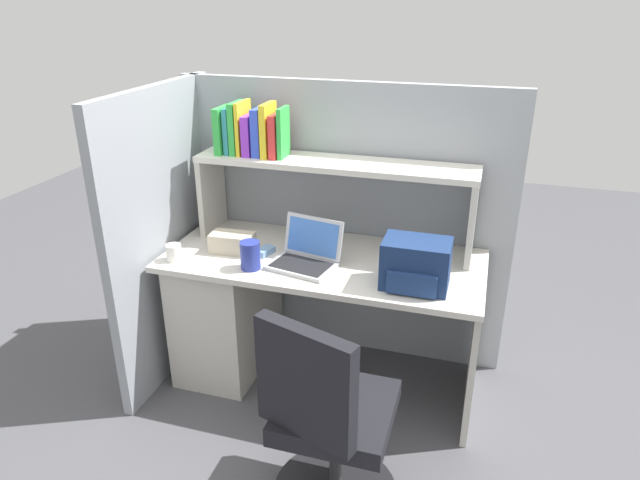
{
  "coord_description": "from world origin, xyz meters",
  "views": [
    {
      "loc": [
        0.74,
        -2.5,
        1.97
      ],
      "look_at": [
        0.0,
        -0.05,
        0.85
      ],
      "focal_mm": 32.19,
      "sensor_mm": 36.0,
      "label": 1
    }
  ],
  "objects_px": {
    "computer_mouse": "(265,251)",
    "laptop": "(306,255)",
    "paper_cup": "(174,253)",
    "tissue_box": "(232,243)",
    "snack_canister": "(250,255)",
    "backpack": "(416,265)",
    "office_chair": "(328,431)"
  },
  "relations": [
    {
      "from": "tissue_box",
      "to": "backpack",
      "type": "bearing_deg",
      "value": -9.43
    },
    {
      "from": "laptop",
      "to": "office_chair",
      "type": "distance_m",
      "value": 0.88
    },
    {
      "from": "laptop",
      "to": "backpack",
      "type": "distance_m",
      "value": 0.55
    },
    {
      "from": "paper_cup",
      "to": "tissue_box",
      "type": "bearing_deg",
      "value": 37.55
    },
    {
      "from": "office_chair",
      "to": "snack_canister",
      "type": "bearing_deg",
      "value": -28.5
    },
    {
      "from": "laptop",
      "to": "backpack",
      "type": "height_order",
      "value": "backpack"
    },
    {
      "from": "tissue_box",
      "to": "snack_canister",
      "type": "relative_size",
      "value": 1.58
    },
    {
      "from": "laptop",
      "to": "paper_cup",
      "type": "bearing_deg",
      "value": -167.28
    },
    {
      "from": "computer_mouse",
      "to": "snack_canister",
      "type": "relative_size",
      "value": 0.75
    },
    {
      "from": "paper_cup",
      "to": "laptop",
      "type": "bearing_deg",
      "value": 12.72
    },
    {
      "from": "computer_mouse",
      "to": "tissue_box",
      "type": "xyz_separation_m",
      "value": [
        -0.17,
        -0.02,
        0.03
      ]
    },
    {
      "from": "paper_cup",
      "to": "snack_canister",
      "type": "height_order",
      "value": "snack_canister"
    },
    {
      "from": "laptop",
      "to": "paper_cup",
      "type": "relative_size",
      "value": 4.19
    },
    {
      "from": "laptop",
      "to": "snack_canister",
      "type": "relative_size",
      "value": 2.54
    },
    {
      "from": "computer_mouse",
      "to": "snack_canister",
      "type": "bearing_deg",
      "value": -74.38
    },
    {
      "from": "snack_canister",
      "to": "tissue_box",
      "type": "bearing_deg",
      "value": 137.29
    },
    {
      "from": "snack_canister",
      "to": "computer_mouse",
      "type": "bearing_deg",
      "value": 88.68
    },
    {
      "from": "paper_cup",
      "to": "tissue_box",
      "type": "distance_m",
      "value": 0.3
    },
    {
      "from": "computer_mouse",
      "to": "snack_canister",
      "type": "height_order",
      "value": "snack_canister"
    },
    {
      "from": "snack_canister",
      "to": "laptop",
      "type": "bearing_deg",
      "value": 25.83
    },
    {
      "from": "computer_mouse",
      "to": "paper_cup",
      "type": "height_order",
      "value": "paper_cup"
    },
    {
      "from": "computer_mouse",
      "to": "laptop",
      "type": "bearing_deg",
      "value": 4.01
    },
    {
      "from": "tissue_box",
      "to": "computer_mouse",
      "type": "bearing_deg",
      "value": 3.77
    },
    {
      "from": "backpack",
      "to": "snack_canister",
      "type": "distance_m",
      "value": 0.79
    },
    {
      "from": "laptop",
      "to": "computer_mouse",
      "type": "relative_size",
      "value": 3.4
    },
    {
      "from": "laptop",
      "to": "computer_mouse",
      "type": "bearing_deg",
      "value": 167.07
    },
    {
      "from": "paper_cup",
      "to": "snack_canister",
      "type": "bearing_deg",
      "value": 3.9
    },
    {
      "from": "backpack",
      "to": "laptop",
      "type": "bearing_deg",
      "value": 172.48
    },
    {
      "from": "computer_mouse",
      "to": "office_chair",
      "type": "relative_size",
      "value": 0.11
    },
    {
      "from": "paper_cup",
      "to": "computer_mouse",
      "type": "bearing_deg",
      "value": 26.39
    },
    {
      "from": "computer_mouse",
      "to": "tissue_box",
      "type": "bearing_deg",
      "value": -156.24
    },
    {
      "from": "backpack",
      "to": "snack_canister",
      "type": "xyz_separation_m",
      "value": [
        -0.78,
        -0.05,
        -0.04
      ]
    }
  ]
}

